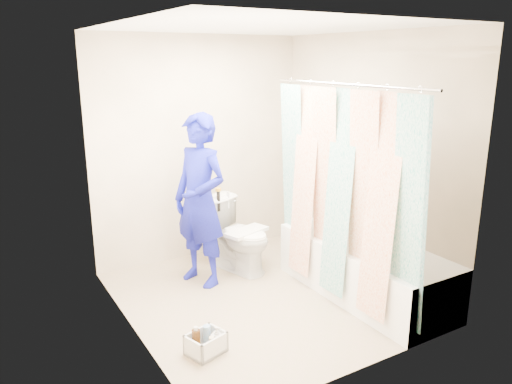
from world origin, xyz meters
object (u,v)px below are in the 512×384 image
toilet (238,235)px  plumber (200,201)px  bathtub (364,268)px  cleaning_caddy (207,344)px

toilet → plumber: plumber is taller
bathtub → toilet: bearing=122.9°
bathtub → cleaning_caddy: bathtub is taller
bathtub → cleaning_caddy: (-1.68, -0.12, -0.19)m
bathtub → toilet: toilet is taller
bathtub → plumber: plumber is taller
bathtub → cleaning_caddy: 1.70m
toilet → plumber: size_ratio=0.45×
cleaning_caddy → plumber: bearing=49.8°
toilet → plumber: 0.65m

